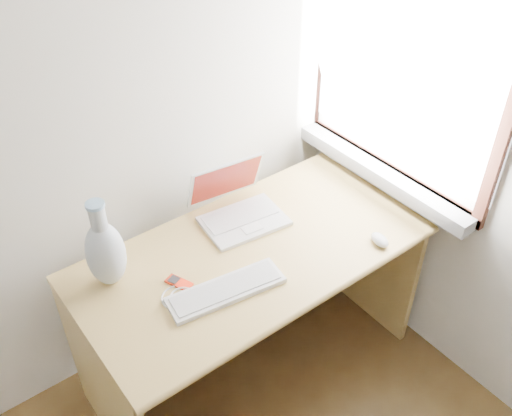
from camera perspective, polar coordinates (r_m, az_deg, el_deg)
window at (r=2.31m, az=14.16°, el=13.71°), size 0.11×0.99×1.10m
desk at (r=2.38m, az=-1.61°, el=-6.82°), size 1.36×0.68×0.72m
laptop at (r=2.31m, az=-1.87°, el=0.06°), size 0.35×0.31×0.22m
external_keyboard at (r=2.03m, az=-3.02°, el=-8.16°), size 0.44×0.19×0.02m
mouse at (r=2.26m, az=12.27°, el=-3.13°), size 0.07×0.10×0.03m
ipod at (r=2.08m, az=-7.71°, el=-7.41°), size 0.08×0.11×0.01m
cable_coil at (r=2.03m, az=-7.75°, el=-8.85°), size 0.14×0.14×0.01m
remote at (r=2.01m, az=-8.38°, el=-9.45°), size 0.03×0.07×0.01m
vase at (r=2.04m, az=-14.84°, el=-4.23°), size 0.14×0.14×0.36m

